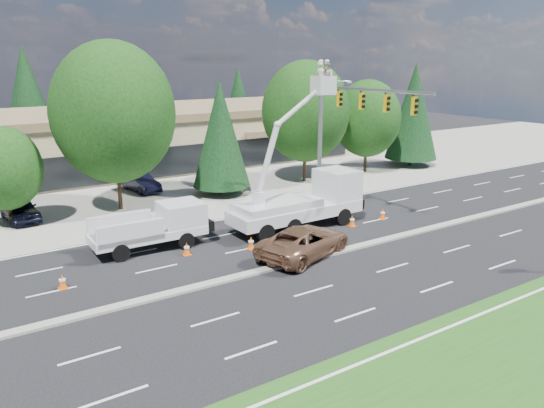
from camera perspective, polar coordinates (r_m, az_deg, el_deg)
ground at (r=26.83m, az=0.32°, el=-6.94°), size 140.00×140.00×0.00m
concrete_apron at (r=44.12m, az=-14.21°, el=1.55°), size 140.00×22.00×0.01m
grass_verge at (r=18.74m, az=24.26°, el=-19.04°), size 140.00×10.00×0.01m
road_median at (r=26.81m, az=0.32°, el=-6.82°), size 120.00×0.55×0.12m
strip_mall at (r=52.99m, az=-18.04°, el=6.64°), size 50.40×15.40×5.50m
tree_front_c at (r=36.45m, az=-26.86°, el=3.40°), size 4.52×4.52×6.26m
tree_front_d at (r=37.42m, az=-16.67°, el=9.40°), size 8.25×8.25×11.45m
tree_front_e at (r=40.67m, az=-5.56°, el=7.52°), size 4.43×4.43×8.73m
tree_front_f at (r=44.78m, az=3.62°, el=9.90°), size 7.31×7.31×10.14m
tree_front_g at (r=49.38m, az=10.20°, el=9.03°), size 6.08×6.08×8.43m
tree_front_h at (r=53.63m, az=14.97°, el=9.63°), size 5.01×5.01×9.88m
tree_back_b at (r=63.54m, az=-24.83°, el=10.46°), size 5.94×5.94×11.71m
tree_back_c at (r=67.27m, az=-12.68°, el=10.01°), size 4.09×4.09×8.07m
tree_back_d at (r=72.34m, az=-3.64°, el=11.15°), size 4.64×4.64×9.15m
signal_mast at (r=36.75m, az=7.38°, el=8.80°), size 2.76×10.16×9.00m
utility_pickup at (r=30.08m, az=-12.33°, el=-2.80°), size 6.29×2.60×2.39m
bucket_truck at (r=32.93m, az=3.64°, el=1.17°), size 8.72×2.91×10.13m
traffic_cone_a at (r=26.28m, az=-21.62°, el=-7.77°), size 0.40×0.40×0.70m
traffic_cone_b at (r=28.85m, az=-9.16°, el=-4.79°), size 0.40×0.40×0.70m
traffic_cone_c at (r=29.39m, az=-2.28°, el=-4.21°), size 0.40×0.40×0.70m
traffic_cone_d at (r=33.67m, az=8.61°, el=-1.81°), size 0.40×0.40×0.70m
traffic_cone_e at (r=35.51m, az=11.81°, el=-1.06°), size 0.40×0.40×0.70m
minivan at (r=28.23m, az=3.50°, el=-4.04°), size 6.40×4.36×1.63m
parked_car_west at (r=38.11m, az=-25.53°, el=-0.44°), size 2.19×4.74×1.57m
parked_car_east at (r=43.27m, az=-13.94°, el=2.26°), size 2.07×4.45×1.41m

